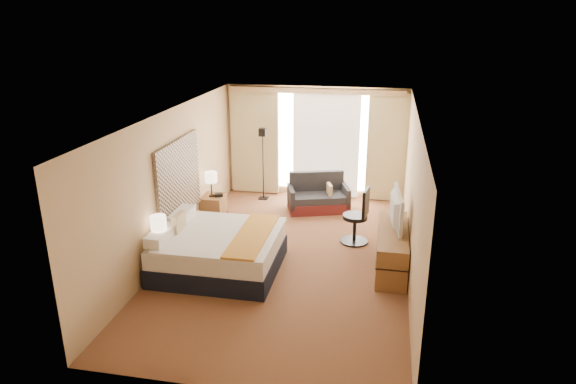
% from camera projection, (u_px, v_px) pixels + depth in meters
% --- Properties ---
extents(floor, '(4.20, 7.00, 0.02)m').
position_uv_depth(floor, '(287.00, 258.00, 9.24)').
color(floor, '#561F18').
rests_on(floor, ground).
extents(ceiling, '(4.20, 7.00, 0.02)m').
position_uv_depth(ceiling, '(287.00, 114.00, 8.38)').
color(ceiling, silver).
rests_on(ceiling, wall_back).
extents(wall_back, '(4.20, 0.02, 2.60)m').
position_uv_depth(wall_back, '(316.00, 142.00, 12.05)').
color(wall_back, tan).
rests_on(wall_back, ground).
extents(wall_front, '(4.20, 0.02, 2.60)m').
position_uv_depth(wall_front, '(226.00, 292.00, 5.56)').
color(wall_front, tan).
rests_on(wall_front, ground).
extents(wall_left, '(0.02, 7.00, 2.60)m').
position_uv_depth(wall_left, '(172.00, 182.00, 9.18)').
color(wall_left, tan).
rests_on(wall_left, ground).
extents(wall_right, '(0.02, 7.00, 2.60)m').
position_uv_depth(wall_right, '(412.00, 197.00, 8.43)').
color(wall_right, tan).
rests_on(wall_right, ground).
extents(headboard, '(0.06, 1.85, 1.50)m').
position_uv_depth(headboard, '(179.00, 180.00, 9.37)').
color(headboard, black).
rests_on(headboard, wall_left).
extents(nightstand_left, '(0.45, 0.52, 0.55)m').
position_uv_depth(nightstand_left, '(165.00, 261.00, 8.51)').
color(nightstand_left, brown).
rests_on(nightstand_left, floor).
extents(nightstand_right, '(0.45, 0.52, 0.55)m').
position_uv_depth(nightstand_right, '(214.00, 208.00, 10.83)').
color(nightstand_right, brown).
rests_on(nightstand_right, floor).
extents(media_dresser, '(0.50, 1.80, 0.70)m').
position_uv_depth(media_dresser, '(392.00, 248.00, 8.79)').
color(media_dresser, brown).
rests_on(media_dresser, floor).
extents(window, '(2.30, 0.02, 2.30)m').
position_uv_depth(window, '(326.00, 142.00, 11.97)').
color(window, white).
rests_on(window, wall_back).
extents(curtains, '(4.12, 0.19, 2.56)m').
position_uv_depth(curtains, '(315.00, 139.00, 11.91)').
color(curtains, beige).
rests_on(curtains, floor).
extents(bed, '(2.00, 1.83, 0.97)m').
position_uv_depth(bed, '(219.00, 250.00, 8.71)').
color(bed, black).
rests_on(bed, floor).
extents(loveseat, '(1.47, 1.07, 0.82)m').
position_uv_depth(loveseat, '(318.00, 198.00, 11.41)').
color(loveseat, maroon).
rests_on(loveseat, floor).
extents(floor_lamp, '(0.21, 0.21, 1.70)m').
position_uv_depth(floor_lamp, '(263.00, 150.00, 11.79)').
color(floor_lamp, black).
rests_on(floor_lamp, floor).
extents(desk_chair, '(0.53, 0.53, 1.10)m').
position_uv_depth(desk_chair, '(358.00, 219.00, 9.70)').
color(desk_chair, black).
rests_on(desk_chair, floor).
extents(lamp_left, '(0.26, 0.26, 0.54)m').
position_uv_depth(lamp_left, '(158.00, 223.00, 8.26)').
color(lamp_left, black).
rests_on(lamp_left, nightstand_left).
extents(lamp_right, '(0.25, 0.25, 0.53)m').
position_uv_depth(lamp_right, '(211.00, 178.00, 10.56)').
color(lamp_right, black).
rests_on(lamp_right, nightstand_right).
extents(tissue_box, '(0.12, 0.12, 0.10)m').
position_uv_depth(tissue_box, '(170.00, 239.00, 8.56)').
color(tissue_box, '#85ACCD').
rests_on(tissue_box, nightstand_left).
extents(telephone, '(0.20, 0.18, 0.06)m').
position_uv_depth(telephone, '(219.00, 195.00, 10.69)').
color(telephone, black).
rests_on(telephone, nightstand_right).
extents(television, '(0.24, 1.09, 0.63)m').
position_uv_depth(television, '(392.00, 209.00, 8.73)').
color(television, black).
rests_on(television, media_dresser).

